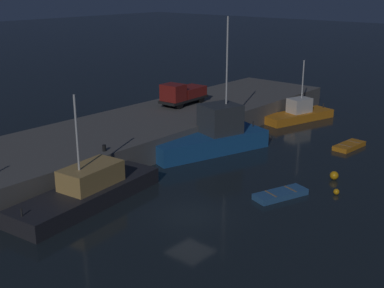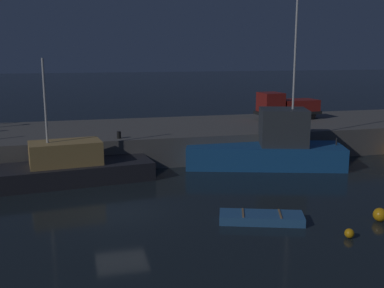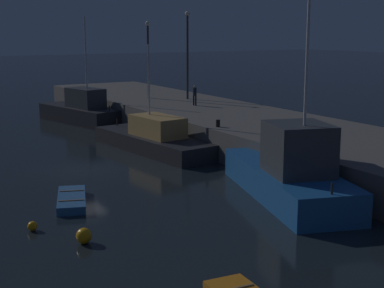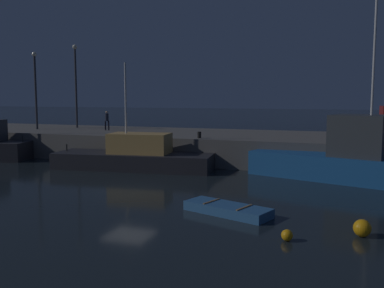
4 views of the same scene
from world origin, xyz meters
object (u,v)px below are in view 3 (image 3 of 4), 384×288
object	(u,v)px
bollard_west	(87,90)
bollard_central	(218,123)
mooring_buoy_near	(32,226)
rowboat_white_mid	(72,200)
lamp_post_west	(148,53)
bollard_east	(323,152)
mooring_buoy_mid	(84,236)
fishing_boat_blue	(82,111)
lamp_post_east	(187,48)
dockworker	(195,94)
fishing_trawler_red	(290,173)
fishing_boat_orange	(155,139)

from	to	relation	value
bollard_west	bollard_central	world-z (taller)	bollard_west
mooring_buoy_near	rowboat_white_mid	bearing A→B (deg)	137.05
lamp_post_west	bollard_east	xyz separation A→B (m)	(27.44, -3.55, -3.96)
rowboat_white_mid	mooring_buoy_mid	size ratio (longest dim) A/B	6.41
fishing_boat_blue	lamp_post_east	size ratio (longest dim) A/B	1.27
mooring_buoy_mid	lamp_post_east	bearing A→B (deg)	142.84
dockworker	bollard_west	distance (m)	15.26
dockworker	bollard_central	distance (m)	11.08
fishing_boat_blue	lamp_post_east	distance (m)	11.21
fishing_boat_blue	bollard_east	size ratio (longest dim) A/B	20.83
mooring_buoy_mid	lamp_post_west	distance (m)	32.78
fishing_trawler_red	mooring_buoy_mid	bearing A→B (deg)	-86.38
fishing_trawler_red	bollard_east	bearing A→B (deg)	78.19
rowboat_white_mid	bollard_central	bearing A→B (deg)	114.06
fishing_boat_blue	lamp_post_west	bearing A→B (deg)	77.18
fishing_boat_orange	bollard_central	xyz separation A→B (m)	(3.82, 2.81, 1.40)
mooring_buoy_near	lamp_post_west	distance (m)	31.47
mooring_buoy_mid	fishing_trawler_red	bearing A→B (deg)	93.62
rowboat_white_mid	dockworker	xyz separation A→B (m)	(-15.53, 16.10, 2.82)
fishing_trawler_red	mooring_buoy_mid	size ratio (longest dim) A/B	17.71
fishing_boat_orange	lamp_post_east	distance (m)	15.16
mooring_buoy_mid	dockworker	world-z (taller)	dockworker
rowboat_white_mid	bollard_west	bearing A→B (deg)	158.66
fishing_trawler_red	fishing_boat_blue	world-z (taller)	fishing_trawler_red
lamp_post_east	fishing_boat_blue	bearing A→B (deg)	-113.11
fishing_boat_orange	dockworker	size ratio (longest dim) A/B	6.62
lamp_post_east	dockworker	xyz separation A→B (m)	(4.44, -1.83, -3.67)
lamp_post_east	bollard_central	xyz separation A→B (m)	(14.66, -6.03, -4.42)
fishing_trawler_red	lamp_post_east	distance (m)	26.51
bollard_central	bollard_east	distance (m)	10.36
mooring_buoy_near	bollard_central	size ratio (longest dim) A/B	0.87
mooring_buoy_near	mooring_buoy_mid	size ratio (longest dim) A/B	0.65
bollard_central	lamp_post_west	bearing A→B (deg)	169.41
fishing_boat_blue	bollard_central	xyz separation A→B (m)	(18.47, 2.90, 1.17)
fishing_boat_blue	fishing_boat_orange	world-z (taller)	fishing_boat_blue
fishing_trawler_red	fishing_boat_blue	size ratio (longest dim) A/B	1.11
fishing_boat_orange	mooring_buoy_near	world-z (taller)	fishing_boat_orange
fishing_boat_orange	mooring_buoy_mid	size ratio (longest dim) A/B	18.02
lamp_post_west	bollard_west	xyz separation A→B (m)	(-7.75, -3.31, -3.96)
lamp_post_west	bollard_west	world-z (taller)	lamp_post_west
fishing_boat_orange	dockworker	bearing A→B (deg)	132.40
dockworker	bollard_west	size ratio (longest dim) A/B	3.51
rowboat_white_mid	bollard_east	xyz separation A→B (m)	(5.04, 11.54, 2.08)
bollard_east	lamp_post_west	bearing A→B (deg)	172.63
fishing_boat_blue	bollard_east	xyz separation A→B (m)	(28.82, 2.54, 1.18)
fishing_trawler_red	lamp_post_west	bearing A→B (deg)	168.90
fishing_boat_blue	rowboat_white_mid	distance (m)	25.44
rowboat_white_mid	fishing_boat_orange	bearing A→B (deg)	135.13
fishing_boat_blue	bollard_west	size ratio (longest dim) A/B	20.56
fishing_boat_blue	fishing_boat_orange	bearing A→B (deg)	0.34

